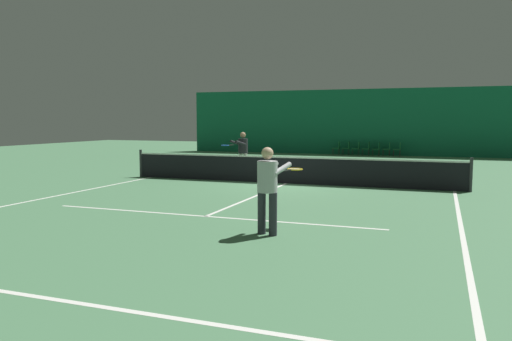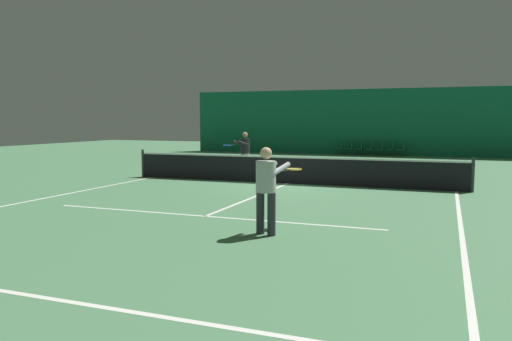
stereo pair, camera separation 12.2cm
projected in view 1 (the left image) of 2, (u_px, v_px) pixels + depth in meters
The scene contains 19 objects.
ground_plane at pixel (286, 184), 17.50m from camera, with size 60.00×60.00×0.00m, color #4C7F56.
backdrop_curtain at pixel (358, 122), 31.91m from camera, with size 23.00×0.12×4.19m.
court_line_baseline_far at pixel (347, 159), 28.60m from camera, with size 11.00×0.10×0.00m.
court_line_baseline_near at pixel (17, 293), 6.40m from camera, with size 11.00×0.10×0.00m.
court_line_service_far at pixel (326, 167), 23.47m from camera, with size 8.25×0.10×0.00m.
court_line_service_near at pixel (206, 216), 11.53m from camera, with size 8.25×0.10×0.00m.
court_line_sideline_left at pixel (151, 177), 19.40m from camera, with size 0.10×23.80×0.00m.
court_line_sideline_right at pixel (455, 191), 15.59m from camera, with size 0.10×23.80×0.00m.
court_line_centre at pixel (286, 183), 17.50m from camera, with size 0.10×12.80×0.00m.
tennis_net at pixel (286, 169), 17.45m from camera, with size 12.00×0.10×1.07m.
player_near at pixel (269, 184), 9.63m from camera, with size 0.72×1.41×1.70m.
player_far at pixel (242, 150), 20.63m from camera, with size 0.88×1.41×1.73m.
courtside_chair_0 at pixel (337, 147), 31.97m from camera, with size 0.44×0.44×0.84m.
courtside_chair_1 at pixel (347, 147), 31.76m from camera, with size 0.44×0.44×0.84m.
courtside_chair_2 at pixel (357, 148), 31.54m from camera, with size 0.44×0.44×0.84m.
courtside_chair_3 at pixel (367, 148), 31.32m from camera, with size 0.44×0.44×0.84m.
courtside_chair_4 at pixel (377, 148), 31.10m from camera, with size 0.44×0.44×0.84m.
courtside_chair_5 at pixel (388, 148), 30.88m from camera, with size 0.44×0.44×0.84m.
courtside_chair_6 at pixel (398, 148), 30.67m from camera, with size 0.44×0.44×0.84m.
Camera 1 is at (5.05, -16.65, 2.22)m, focal length 35.00 mm.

